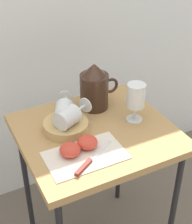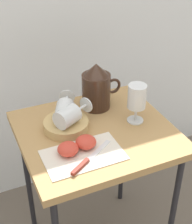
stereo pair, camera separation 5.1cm
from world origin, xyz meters
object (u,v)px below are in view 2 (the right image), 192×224
object	(u,v)px
basket_tray	(66,125)
apple_half_right	(86,142)
pitcher	(96,90)
wine_glass_tipped_far	(68,116)
table	(96,144)
knife	(86,161)
wine_glass_upright	(137,99)
apple_half_left	(68,149)
wine_glass_tipped_near	(65,110)

from	to	relation	value
basket_tray	apple_half_right	xyz separation A→B (m)	(0.03, -0.13, 0.01)
pitcher	wine_glass_tipped_far	world-z (taller)	pitcher
table	pitcher	size ratio (longest dim) A/B	3.51
knife	apple_half_right	bearing A→B (deg)	67.31
table	pitcher	distance (m)	0.22
wine_glass_upright	wine_glass_tipped_far	world-z (taller)	wine_glass_upright
table	apple_half_right	bearing A→B (deg)	-132.46
wine_glass_upright	apple_half_right	bearing A→B (deg)	-162.61
pitcher	apple_half_right	distance (m)	0.28
apple_half_left	apple_half_right	distance (m)	0.07
basket_tray	apple_half_left	size ratio (longest dim) A/B	2.33
table	basket_tray	world-z (taller)	basket_tray
wine_glass_tipped_near	wine_glass_upright	bearing A→B (deg)	-16.78
table	apple_half_left	xyz separation A→B (m)	(-0.14, -0.09, 0.09)
pitcher	apple_half_left	xyz separation A→B (m)	(-0.21, -0.24, -0.05)
wine_glass_upright	wine_glass_tipped_near	size ratio (longest dim) A/B	0.97
apple_half_right	knife	xyz separation A→B (m)	(-0.03, -0.08, -0.02)
apple_half_left	apple_half_right	bearing A→B (deg)	8.66
pitcher	wine_glass_tipped_near	xyz separation A→B (m)	(-0.16, -0.08, -0.01)
table	knife	bearing A→B (deg)	-123.88
table	wine_glass_tipped_near	xyz separation A→B (m)	(-0.09, 0.07, 0.13)
wine_glass_tipped_near	wine_glass_tipped_far	xyz separation A→B (m)	(-0.00, -0.04, 0.00)
wine_glass_tipped_near	apple_half_left	distance (m)	0.18
apple_half_left	wine_glass_upright	bearing A→B (deg)	15.48
pitcher	apple_half_right	bearing A→B (deg)	-121.65
pitcher	wine_glass_upright	xyz separation A→B (m)	(0.10, -0.16, 0.02)
wine_glass_upright	wine_glass_tipped_far	size ratio (longest dim) A/B	0.97
knife	wine_glass_upright	bearing A→B (deg)	29.35
table	pitcher	world-z (taller)	pitcher
wine_glass_tipped_near	apple_half_right	bearing A→B (deg)	-82.17
table	knife	world-z (taller)	knife
wine_glass_tipped_near	pitcher	bearing A→B (deg)	25.65
table	basket_tray	distance (m)	0.14
wine_glass_tipped_far	knife	distance (m)	0.20
table	apple_half_left	distance (m)	0.19
basket_tray	knife	world-z (taller)	basket_tray
wine_glass_upright	knife	bearing A→B (deg)	-150.65
wine_glass_tipped_far	wine_glass_tipped_near	bearing A→B (deg)	88.39
pitcher	apple_half_right	world-z (taller)	pitcher
wine_glass_tipped_far	apple_half_right	world-z (taller)	wine_glass_tipped_far
wine_glass_tipped_far	basket_tray	bearing A→B (deg)	99.04
wine_glass_tipped_near	knife	distance (m)	0.24
pitcher	knife	bearing A→B (deg)	-119.54
wine_glass_tipped_far	knife	bearing A→B (deg)	-93.10
pitcher	knife	size ratio (longest dim) A/B	1.04
basket_tray	wine_glass_tipped_far	world-z (taller)	wine_glass_tipped_far
wine_glass_tipped_near	knife	size ratio (longest dim) A/B	0.85
basket_tray	wine_glass_tipped_near	world-z (taller)	wine_glass_tipped_near
basket_tray	table	bearing A→B (deg)	-27.58
basket_tray	knife	xyz separation A→B (m)	(-0.01, -0.21, -0.01)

